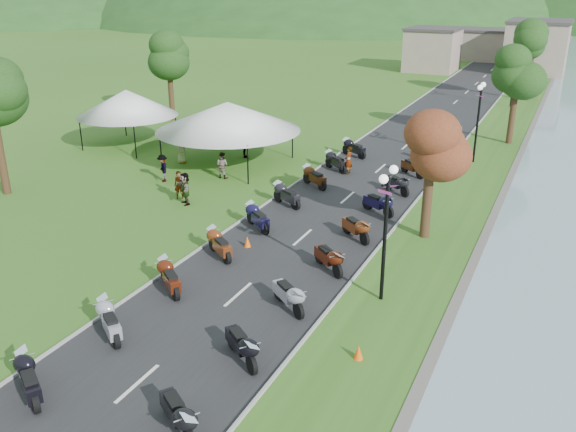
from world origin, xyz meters
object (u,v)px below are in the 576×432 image
at_px(vendor_tent_main, 229,134).
at_px(pedestrian_b, 223,178).
at_px(pedestrian_c, 164,181).
at_px(pedestrian_a, 180,198).

xyz_separation_m(vendor_tent_main, pedestrian_b, (1.09, -2.69, -2.00)).
bearing_deg(pedestrian_c, pedestrian_a, 6.10).
xyz_separation_m(pedestrian_a, pedestrian_c, (-2.58, 2.03, 0.00)).
relative_size(pedestrian_b, pedestrian_c, 0.98).
distance_m(pedestrian_b, pedestrian_c, 3.46).
distance_m(vendor_tent_main, pedestrian_a, 7.15).
height_order(vendor_tent_main, pedestrian_a, vendor_tent_main).
relative_size(vendor_tent_main, pedestrian_a, 3.95).
bearing_deg(pedestrian_a, pedestrian_c, 101.73).
distance_m(pedestrian_a, pedestrian_b, 4.12).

